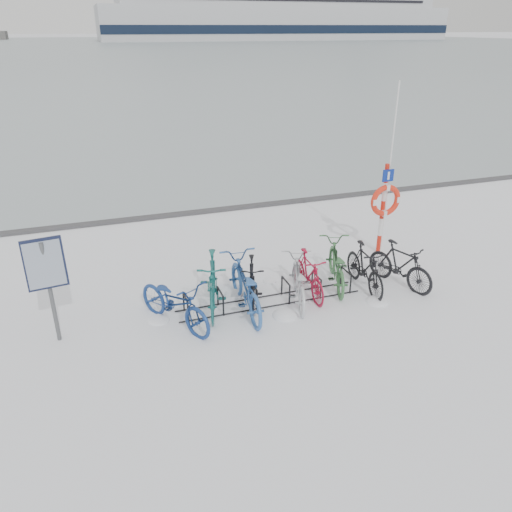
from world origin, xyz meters
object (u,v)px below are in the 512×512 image
info_board (46,270)px  cruise_ferry (278,5)px  lifebuoy_station (385,201)px  bike_rack (270,294)px

info_board → cruise_ferry: cruise_ferry is taller
lifebuoy_station → cruise_ferry: cruise_ferry is taller
bike_rack → info_board: (-4.22, -0.07, 1.29)m
info_board → bike_rack: bearing=-6.7°
info_board → cruise_ferry: size_ratio=0.01×
info_board → lifebuoy_station: lifebuoy_station is taller
lifebuoy_station → cruise_ferry: size_ratio=0.03×
bike_rack → lifebuoy_station: bearing=22.2°
bike_rack → lifebuoy_station: lifebuoy_station is taller
info_board → cruise_ferry: (85.23, 209.30, 11.88)m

